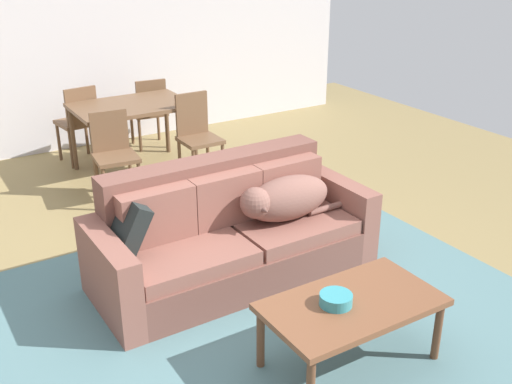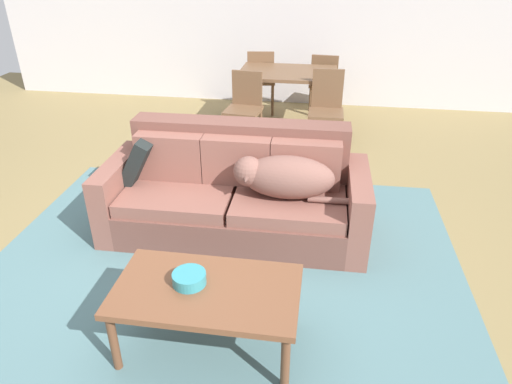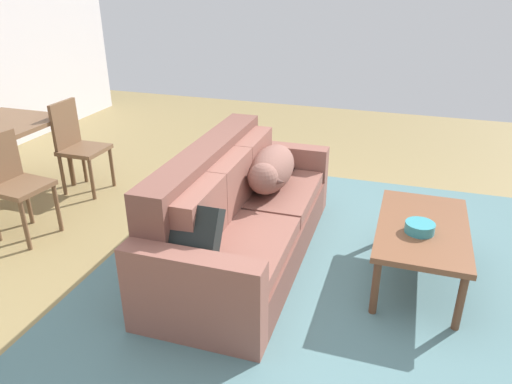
% 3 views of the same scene
% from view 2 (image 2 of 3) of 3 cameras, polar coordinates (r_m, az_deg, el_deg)
% --- Properties ---
extents(ground_plane, '(10.00, 10.00, 0.00)m').
position_cam_2_polar(ground_plane, '(3.80, -7.62, -6.69)').
color(ground_plane, olive).
extents(back_partition, '(8.00, 0.12, 2.70)m').
position_cam_2_polar(back_partition, '(7.08, 0.90, 21.82)').
color(back_partition, silver).
rests_on(back_partition, ground).
extents(area_rug, '(3.62, 3.36, 0.01)m').
position_cam_2_polar(area_rug, '(3.44, -4.59, -10.66)').
color(area_rug, slate).
rests_on(area_rug, ground).
extents(couch, '(2.14, 0.89, 0.88)m').
position_cam_2_polar(couch, '(3.83, -2.46, -0.16)').
color(couch, brown).
rests_on(couch, ground).
extents(dog_on_left_cushion, '(0.91, 0.37, 0.34)m').
position_cam_2_polar(dog_on_left_cushion, '(3.55, 3.30, 1.91)').
color(dog_on_left_cushion, brown).
rests_on(dog_on_left_cushion, couch).
extents(throw_pillow_by_left_arm, '(0.29, 0.40, 0.41)m').
position_cam_2_polar(throw_pillow_by_left_arm, '(3.97, -13.97, 4.18)').
color(throw_pillow_by_left_arm, black).
rests_on(throw_pillow_by_left_arm, couch).
extents(coffee_table, '(1.06, 0.60, 0.45)m').
position_cam_2_polar(coffee_table, '(2.72, -6.10, -12.54)').
color(coffee_table, brown).
rests_on(coffee_table, ground).
extents(bowl_on_coffee_table, '(0.19, 0.19, 0.07)m').
position_cam_2_polar(bowl_on_coffee_table, '(2.71, -8.26, -10.54)').
color(bowl_on_coffee_table, teal).
rests_on(bowl_on_coffee_table, coffee_table).
extents(dining_table, '(1.22, 0.84, 0.75)m').
position_cam_2_polar(dining_table, '(5.99, 3.96, 13.98)').
color(dining_table, brown).
rests_on(dining_table, ground).
extents(dining_chair_near_left, '(0.44, 0.44, 0.87)m').
position_cam_2_polar(dining_chair_near_left, '(5.49, -1.41, 10.68)').
color(dining_chair_near_left, brown).
rests_on(dining_chair_near_left, ground).
extents(dining_chair_near_right, '(0.40, 0.40, 0.90)m').
position_cam_2_polar(dining_chair_near_right, '(5.50, 8.70, 10.47)').
color(dining_chair_near_right, brown).
rests_on(dining_chair_near_right, ground).
extents(dining_chair_far_left, '(0.45, 0.45, 0.89)m').
position_cam_2_polar(dining_chair_far_left, '(6.61, 0.58, 13.89)').
color(dining_chair_far_left, brown).
rests_on(dining_chair_far_left, ground).
extents(dining_chair_far_right, '(0.43, 0.43, 0.85)m').
position_cam_2_polar(dining_chair_far_right, '(6.64, 8.46, 13.39)').
color(dining_chair_far_right, brown).
rests_on(dining_chair_far_right, ground).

